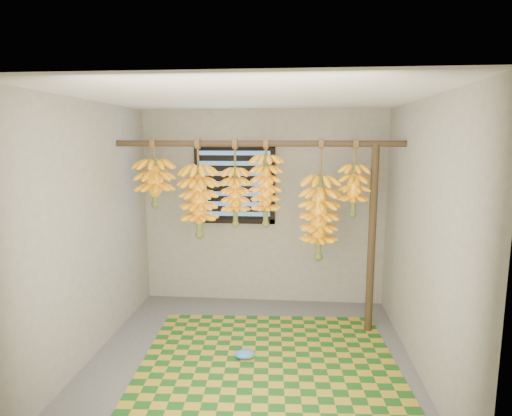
# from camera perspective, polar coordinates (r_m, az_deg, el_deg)

# --- Properties ---
(floor) EXTENTS (3.00, 3.00, 0.01)m
(floor) POSITION_cam_1_polar(r_m,az_deg,el_deg) (4.28, -0.72, -19.44)
(floor) COLOR #535353
(floor) RESTS_ON ground
(ceiling) EXTENTS (3.00, 3.00, 0.01)m
(ceiling) POSITION_cam_1_polar(r_m,az_deg,el_deg) (3.78, -0.79, 14.63)
(ceiling) COLOR silver
(ceiling) RESTS_ON wall_back
(wall_back) EXTENTS (3.00, 0.01, 2.40)m
(wall_back) POSITION_cam_1_polar(r_m,az_deg,el_deg) (5.33, 0.94, 0.05)
(wall_back) COLOR slate
(wall_back) RESTS_ON floor
(wall_left) EXTENTS (0.01, 3.00, 2.40)m
(wall_left) POSITION_cam_1_polar(r_m,az_deg,el_deg) (4.28, -21.26, -2.86)
(wall_left) COLOR slate
(wall_left) RESTS_ON floor
(wall_right) EXTENTS (0.01, 3.00, 2.40)m
(wall_right) POSITION_cam_1_polar(r_m,az_deg,el_deg) (3.99, 21.33, -3.71)
(wall_right) COLOR slate
(wall_right) RESTS_ON floor
(window) EXTENTS (1.00, 0.04, 1.00)m
(window) POSITION_cam_1_polar(r_m,az_deg,el_deg) (5.30, -2.86, 3.26)
(window) COLOR black
(window) RESTS_ON wall_back
(hanging_pole) EXTENTS (3.00, 0.06, 0.06)m
(hanging_pole) POSITION_cam_1_polar(r_m,az_deg,el_deg) (4.46, 0.18, 8.59)
(hanging_pole) COLOR #40301D
(hanging_pole) RESTS_ON wall_left
(support_post) EXTENTS (0.08, 0.08, 2.00)m
(support_post) POSITION_cam_1_polar(r_m,az_deg,el_deg) (4.63, 15.17, -4.20)
(support_post) COLOR #40301D
(support_post) RESTS_ON floor
(woven_mat) EXTENTS (2.45, 2.01, 0.01)m
(woven_mat) POSITION_cam_1_polar(r_m,az_deg,el_deg) (4.29, 1.69, -19.24)
(woven_mat) COLOR #185017
(woven_mat) RESTS_ON floor
(plastic_bag) EXTENTS (0.21, 0.16, 0.08)m
(plastic_bag) POSITION_cam_1_polar(r_m,az_deg,el_deg) (4.24, -1.48, -18.91)
(plastic_bag) COLOR blue
(plastic_bag) RESTS_ON woven_mat
(banana_bunch_a) EXTENTS (0.38, 0.38, 0.72)m
(banana_bunch_a) POSITION_cam_1_polar(r_m,az_deg,el_deg) (4.71, -13.36, 3.28)
(banana_bunch_a) COLOR brown
(banana_bunch_a) RESTS_ON hanging_pole
(banana_bunch_b) EXTENTS (0.38, 0.38, 1.05)m
(banana_bunch_b) POSITION_cam_1_polar(r_m,az_deg,el_deg) (4.60, -7.61, 0.90)
(banana_bunch_b) COLOR brown
(banana_bunch_b) RESTS_ON hanging_pole
(banana_bunch_c) EXTENTS (0.30, 0.30, 0.92)m
(banana_bunch_c) POSITION_cam_1_polar(r_m,az_deg,el_deg) (4.52, -2.76, 1.52)
(banana_bunch_c) COLOR brown
(banana_bunch_c) RESTS_ON hanging_pole
(banana_bunch_d) EXTENTS (0.32, 0.32, 0.91)m
(banana_bunch_d) POSITION_cam_1_polar(r_m,az_deg,el_deg) (4.48, 1.32, 2.35)
(banana_bunch_d) COLOR brown
(banana_bunch_d) RESTS_ON hanging_pole
(banana_bunch_e) EXTENTS (0.39, 0.39, 1.26)m
(banana_bunch_e) POSITION_cam_1_polar(r_m,az_deg,el_deg) (4.52, 8.43, -1.28)
(banana_bunch_e) COLOR brown
(banana_bunch_e) RESTS_ON hanging_pole
(banana_bunch_f) EXTENTS (0.31, 0.31, 0.80)m
(banana_bunch_f) POSITION_cam_1_polar(r_m,az_deg,el_deg) (4.51, 12.91, 2.33)
(banana_bunch_f) COLOR brown
(banana_bunch_f) RESTS_ON hanging_pole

